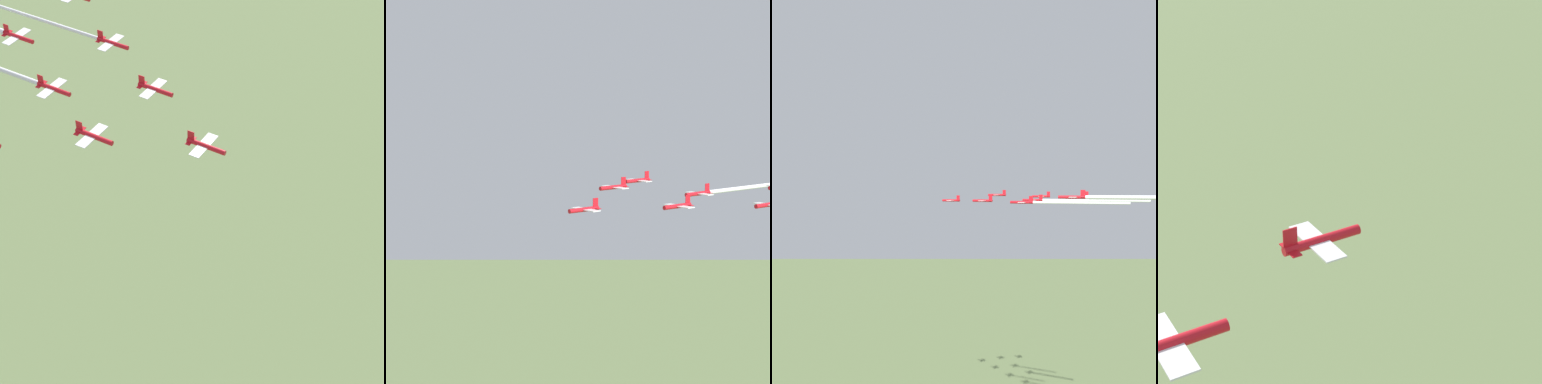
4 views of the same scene
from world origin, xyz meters
The scene contains 2 objects.
jet_0 centered at (-53.51, 45.25, 175.32)m, with size 7.64×7.82×2.68m.
jet_2 centered at (-36.60, 33.71, 177.67)m, with size 7.64×7.82×2.68m.
Camera 4 is at (6.32, 41.93, 210.98)m, focal length 70.00 mm.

